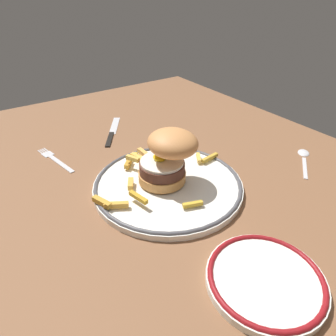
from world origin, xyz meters
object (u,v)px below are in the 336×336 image
object	(u,v)px
dinner_plate	(168,184)
side_plate	(265,279)
fork	(55,159)
knife	(112,133)
spoon	(304,155)
burger	(168,156)

from	to	relation	value
dinner_plate	side_plate	world-z (taller)	same
fork	knife	size ratio (longest dim) A/B	0.90
knife	spoon	bearing A→B (deg)	41.31
burger	side_plate	world-z (taller)	burger
burger	side_plate	distance (cm)	26.76
spoon	fork	bearing A→B (deg)	-122.75
dinner_plate	side_plate	bearing A→B (deg)	-3.60
burger	fork	size ratio (longest dim) A/B	0.90
side_plate	knife	distance (cm)	53.95
dinner_plate	spoon	xyz separation A→B (cm)	(7.61, 33.01, -0.48)
dinner_plate	spoon	size ratio (longest dim) A/B	2.49
knife	burger	bearing A→B (deg)	-2.59
knife	fork	bearing A→B (deg)	-73.61
dinner_plate	fork	size ratio (longest dim) A/B	2.02
burger	side_plate	bearing A→B (deg)	-3.95
burger	knife	size ratio (longest dim) A/B	0.81
dinner_plate	knife	bearing A→B (deg)	177.07
burger	knife	bearing A→B (deg)	177.41
burger	spoon	distance (cm)	34.43
dinner_plate	fork	bearing A→B (deg)	-146.99
side_plate	knife	size ratio (longest dim) A/B	1.01
burger	knife	distance (cm)	28.70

